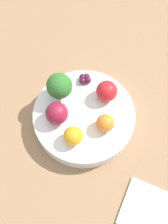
{
  "coord_description": "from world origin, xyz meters",
  "views": [
    {
      "loc": [
        0.26,
        0.18,
        0.74
      ],
      "look_at": [
        0.0,
        0.0,
        0.07
      ],
      "focal_mm": 50.0,
      "sensor_mm": 36.0,
      "label": 1
    }
  ],
  "objects_px": {
    "broccoli": "(59,86)",
    "apple_red": "(57,113)",
    "bowl": "(84,117)",
    "napkin": "(152,212)",
    "orange_front": "(105,123)",
    "apple_green": "(107,91)",
    "grape_cluster": "(85,79)",
    "orange_back": "(73,136)"
  },
  "relations": [
    {
      "from": "broccoli",
      "to": "apple_green",
      "type": "distance_m",
      "value": 0.11
    },
    {
      "from": "grape_cluster",
      "to": "bowl",
      "type": "bearing_deg",
      "value": 33.3
    },
    {
      "from": "apple_green",
      "to": "grape_cluster",
      "type": "relative_size",
      "value": 1.57
    },
    {
      "from": "broccoli",
      "to": "orange_front",
      "type": "xyz_separation_m",
      "value": [
        0.01,
        0.14,
        -0.02
      ]
    },
    {
      "from": "apple_red",
      "to": "grape_cluster",
      "type": "relative_size",
      "value": 1.64
    },
    {
      "from": "apple_green",
      "to": "napkin",
      "type": "xyz_separation_m",
      "value": [
        0.17,
        0.23,
        -0.06
      ]
    },
    {
      "from": "bowl",
      "to": "napkin",
      "type": "xyz_separation_m",
      "value": [
        0.1,
        0.25,
        -0.02
      ]
    },
    {
      "from": "apple_red",
      "to": "apple_green",
      "type": "distance_m",
      "value": 0.13
    },
    {
      "from": "apple_red",
      "to": "napkin",
      "type": "bearing_deg",
      "value": 80.15
    },
    {
      "from": "bowl",
      "to": "orange_back",
      "type": "bearing_deg",
      "value": 13.88
    },
    {
      "from": "orange_front",
      "to": "grape_cluster",
      "type": "xyz_separation_m",
      "value": [
        -0.08,
        -0.11,
        -0.01
      ]
    },
    {
      "from": "broccoli",
      "to": "orange_front",
      "type": "bearing_deg",
      "value": 86.71
    },
    {
      "from": "apple_green",
      "to": "orange_back",
      "type": "bearing_deg",
      "value": -0.32
    },
    {
      "from": "napkin",
      "to": "broccoli",
      "type": "bearing_deg",
      "value": -107.89
    },
    {
      "from": "apple_green",
      "to": "napkin",
      "type": "distance_m",
      "value": 0.29
    },
    {
      "from": "orange_back",
      "to": "apple_red",
      "type": "bearing_deg",
      "value": -110.2
    },
    {
      "from": "apple_green",
      "to": "grape_cluster",
      "type": "xyz_separation_m",
      "value": [
        -0.01,
        -0.07,
        -0.02
      ]
    },
    {
      "from": "bowl",
      "to": "grape_cluster",
      "type": "relative_size",
      "value": 7.58
    },
    {
      "from": "bowl",
      "to": "napkin",
      "type": "bearing_deg",
      "value": 68.93
    },
    {
      "from": "broccoli",
      "to": "napkin",
      "type": "distance_m",
      "value": 0.35
    },
    {
      "from": "broccoli",
      "to": "napkin",
      "type": "height_order",
      "value": "broccoli"
    },
    {
      "from": "apple_red",
      "to": "orange_back",
      "type": "bearing_deg",
      "value": 69.8
    },
    {
      "from": "bowl",
      "to": "napkin",
      "type": "relative_size",
      "value": 1.63
    },
    {
      "from": "broccoli",
      "to": "napkin",
      "type": "relative_size",
      "value": 0.5
    },
    {
      "from": "apple_red",
      "to": "napkin",
      "type": "height_order",
      "value": "apple_red"
    },
    {
      "from": "bowl",
      "to": "apple_red",
      "type": "distance_m",
      "value": 0.08
    },
    {
      "from": "broccoli",
      "to": "apple_green",
      "type": "relative_size",
      "value": 1.49
    },
    {
      "from": "orange_back",
      "to": "apple_green",
      "type": "bearing_deg",
      "value": 179.68
    },
    {
      "from": "orange_back",
      "to": "napkin",
      "type": "xyz_separation_m",
      "value": [
        0.03,
        0.23,
        -0.06
      ]
    },
    {
      "from": "apple_green",
      "to": "napkin",
      "type": "bearing_deg",
      "value": 54.36
    },
    {
      "from": "bowl",
      "to": "napkin",
      "type": "height_order",
      "value": "bowl"
    },
    {
      "from": "broccoli",
      "to": "apple_red",
      "type": "height_order",
      "value": "broccoli"
    },
    {
      "from": "orange_front",
      "to": "napkin",
      "type": "xyz_separation_m",
      "value": [
        0.1,
        0.19,
        -0.06
      ]
    },
    {
      "from": "apple_red",
      "to": "napkin",
      "type": "distance_m",
      "value": 0.31
    },
    {
      "from": "apple_red",
      "to": "orange_back",
      "type": "xyz_separation_m",
      "value": [
        0.02,
        0.06,
        -0.0
      ]
    },
    {
      "from": "bowl",
      "to": "grape_cluster",
      "type": "bearing_deg",
      "value": -146.7
    },
    {
      "from": "broccoli",
      "to": "bowl",
      "type": "bearing_deg",
      "value": 83.24
    },
    {
      "from": "broccoli",
      "to": "grape_cluster",
      "type": "xyz_separation_m",
      "value": [
        -0.07,
        0.03,
        -0.04
      ]
    },
    {
      "from": "apple_green",
      "to": "napkin",
      "type": "height_order",
      "value": "apple_green"
    },
    {
      "from": "orange_front",
      "to": "napkin",
      "type": "height_order",
      "value": "orange_front"
    },
    {
      "from": "broccoli",
      "to": "apple_green",
      "type": "xyz_separation_m",
      "value": [
        -0.06,
        0.09,
        -0.02
      ]
    },
    {
      "from": "bowl",
      "to": "broccoli",
      "type": "relative_size",
      "value": 3.24
    }
  ]
}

